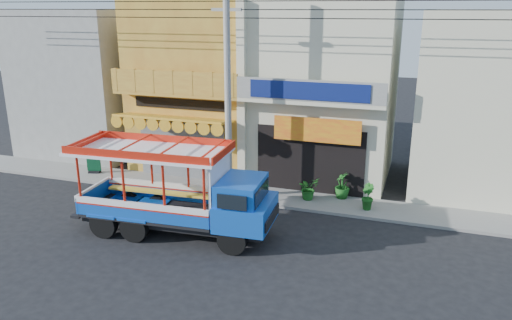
# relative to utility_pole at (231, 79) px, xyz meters

# --- Properties ---
(ground) EXTENTS (90.00, 90.00, 0.00)m
(ground) POSITION_rel_utility_pole_xyz_m (0.85, -3.30, -5.03)
(ground) COLOR black
(ground) RESTS_ON ground
(sidewalk) EXTENTS (30.00, 2.00, 0.12)m
(sidewalk) POSITION_rel_utility_pole_xyz_m (0.85, 0.70, -4.97)
(sidewalk) COLOR slate
(sidewalk) RESTS_ON ground
(shophouse_left) EXTENTS (6.00, 7.50, 8.24)m
(shophouse_left) POSITION_rel_utility_pole_xyz_m (-3.15, 4.66, -0.92)
(shophouse_left) COLOR #AB7026
(shophouse_left) RESTS_ON ground
(shophouse_right) EXTENTS (6.00, 6.75, 8.24)m
(shophouse_right) POSITION_rel_utility_pole_xyz_m (2.85, 4.66, -0.93)
(shophouse_right) COLOR beige
(shophouse_right) RESTS_ON ground
(party_pilaster) EXTENTS (0.35, 0.30, 8.00)m
(party_pilaster) POSITION_rel_utility_pole_xyz_m (-0.15, 1.55, -1.03)
(party_pilaster) COLOR beige
(party_pilaster) RESTS_ON ground
(filler_building_left) EXTENTS (6.00, 6.00, 7.60)m
(filler_building_left) POSITION_rel_utility_pole_xyz_m (-10.15, 4.70, -1.23)
(filler_building_left) COLOR gray
(filler_building_left) RESTS_ON ground
(filler_building_right) EXTENTS (6.00, 6.00, 7.60)m
(filler_building_right) POSITION_rel_utility_pole_xyz_m (9.85, 4.70, -1.23)
(filler_building_right) COLOR beige
(filler_building_right) RESTS_ON ground
(utility_pole) EXTENTS (28.00, 0.26, 9.00)m
(utility_pole) POSITION_rel_utility_pole_xyz_m (0.00, 0.00, 0.00)
(utility_pole) COLOR gray
(utility_pole) RESTS_ON ground
(songthaew_truck) EXTENTS (7.15, 2.73, 3.27)m
(songthaew_truck) POSITION_rel_utility_pole_xyz_m (-0.18, -3.67, -3.45)
(songthaew_truck) COLOR black
(songthaew_truck) RESTS_ON ground
(green_sign) EXTENTS (0.64, 0.44, 0.99)m
(green_sign) POSITION_rel_utility_pole_xyz_m (-7.41, 0.81, -4.50)
(green_sign) COLOR black
(green_sign) RESTS_ON sidewalk
(potted_plant_a) EXTENTS (1.08, 1.10, 0.93)m
(potted_plant_a) POSITION_rel_utility_pole_xyz_m (3.02, 0.78, -4.45)
(potted_plant_a) COLOR #175118
(potted_plant_a) RESTS_ON sidewalk
(potted_plant_b) EXTENTS (0.65, 0.70, 1.03)m
(potted_plant_b) POSITION_rel_utility_pole_xyz_m (5.43, 0.49, -4.40)
(potted_plant_b) COLOR #175118
(potted_plant_b) RESTS_ON sidewalk
(potted_plant_c) EXTENTS (0.67, 0.67, 1.10)m
(potted_plant_c) POSITION_rel_utility_pole_xyz_m (4.31, 1.36, -4.36)
(potted_plant_c) COLOR #175118
(potted_plant_c) RESTS_ON sidewalk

